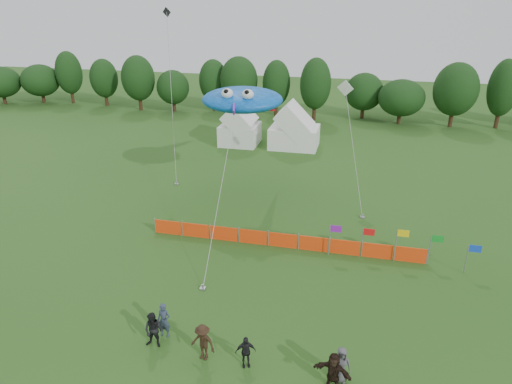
% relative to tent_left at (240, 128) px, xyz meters
% --- Properties ---
extents(ground, '(160.00, 160.00, 0.00)m').
position_rel_tent_left_xyz_m(ground, '(7.76, -31.09, -1.84)').
color(ground, '#234C16').
rests_on(ground, ground).
extents(treeline, '(104.57, 8.78, 8.36)m').
position_rel_tent_left_xyz_m(treeline, '(9.37, 13.84, 2.34)').
color(treeline, '#382314').
rests_on(treeline, ground).
extents(tent_left, '(4.14, 4.14, 3.65)m').
position_rel_tent_left_xyz_m(tent_left, '(0.00, 0.00, 0.00)').
color(tent_left, white).
rests_on(tent_left, ground).
extents(tent_right, '(5.26, 4.21, 3.71)m').
position_rel_tent_left_xyz_m(tent_right, '(6.07, 0.21, 0.03)').
color(tent_right, white).
rests_on(tent_right, ground).
extents(barrier_fence, '(17.90, 0.06, 1.00)m').
position_rel_tent_left_xyz_m(barrier_fence, '(8.75, -21.75, -1.34)').
color(barrier_fence, '#F53D0D').
rests_on(barrier_fence, ground).
extents(flag_row, '(8.73, 0.64, 2.21)m').
position_rel_tent_left_xyz_m(flag_row, '(15.88, -21.92, -0.46)').
color(flag_row, gray).
rests_on(flag_row, ground).
extents(spectator_a, '(0.66, 0.45, 1.79)m').
position_rel_tent_left_xyz_m(spectator_a, '(4.77, -31.46, -0.95)').
color(spectator_a, '#2D384C').
rests_on(spectator_a, ground).
extents(spectator_b, '(0.89, 0.70, 1.82)m').
position_rel_tent_left_xyz_m(spectator_b, '(4.59, -32.23, -0.94)').
color(spectator_b, black).
rests_on(spectator_b, ground).
extents(spectator_c, '(1.28, 0.90, 1.81)m').
position_rel_tent_left_xyz_m(spectator_c, '(7.08, -32.46, -0.94)').
color(spectator_c, black).
rests_on(spectator_c, ground).
extents(spectator_d, '(0.98, 0.69, 1.54)m').
position_rel_tent_left_xyz_m(spectator_d, '(9.03, -32.44, -1.07)').
color(spectator_d, black).
rests_on(spectator_d, ground).
extents(spectator_e, '(0.88, 0.63, 1.70)m').
position_rel_tent_left_xyz_m(spectator_e, '(13.14, -32.35, -1.00)').
color(spectator_e, '#48484C').
rests_on(spectator_e, ground).
extents(spectator_f, '(1.70, 0.90, 1.75)m').
position_rel_tent_left_xyz_m(spectator_f, '(12.85, -32.82, -0.97)').
color(spectator_f, black).
rests_on(spectator_f, ground).
extents(stingray_kite, '(6.55, 20.51, 9.23)m').
position_rel_tent_left_xyz_m(stingray_kite, '(4.39, -14.63, 6.28)').
color(stingray_kite, '#116FF2').
rests_on(stingray_kite, ground).
extents(small_kite_white, '(3.00, 6.01, 9.15)m').
position_rel_tent_left_xyz_m(small_kite_white, '(12.12, -11.82, 4.54)').
color(small_kite_white, white).
rests_on(small_kite_white, ground).
extents(small_kite_dark, '(2.21, 4.55, 14.38)m').
position_rel_tent_left_xyz_m(small_kite_dark, '(-3.18, -10.65, 6.16)').
color(small_kite_dark, black).
rests_on(small_kite_dark, ground).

